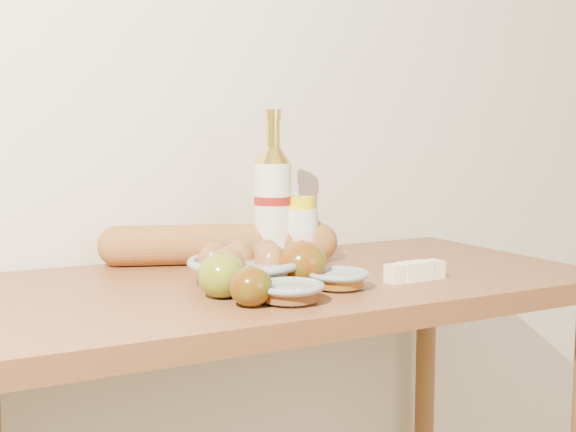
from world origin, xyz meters
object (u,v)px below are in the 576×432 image
at_px(egg_bowl, 245,267).
at_px(bourbon_bottle, 273,202).
at_px(table, 281,341).
at_px(cream_bottle, 301,232).
at_px(baguette, 220,244).

bearing_deg(egg_bowl, bourbon_bottle, 50.45).
xyz_separation_m(table, cream_bottle, (0.11, 0.12, 0.19)).
xyz_separation_m(cream_bottle, baguette, (-0.16, 0.07, -0.02)).
bearing_deg(table, baguette, 103.81).
bearing_deg(egg_bowl, baguette, 80.01).
height_order(table, cream_bottle, cream_bottle).
distance_m(bourbon_bottle, baguette, 0.14).
distance_m(cream_bottle, egg_bowl, 0.25).
distance_m(bourbon_bottle, egg_bowl, 0.24).
relative_size(bourbon_bottle, egg_bowl, 1.39).
xyz_separation_m(bourbon_bottle, egg_bowl, (-0.14, -0.17, -0.10)).
xyz_separation_m(cream_bottle, egg_bowl, (-0.19, -0.15, -0.03)).
relative_size(table, baguette, 2.41).
bearing_deg(table, egg_bowl, -163.22).
xyz_separation_m(bourbon_bottle, cream_bottle, (0.05, -0.02, -0.07)).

